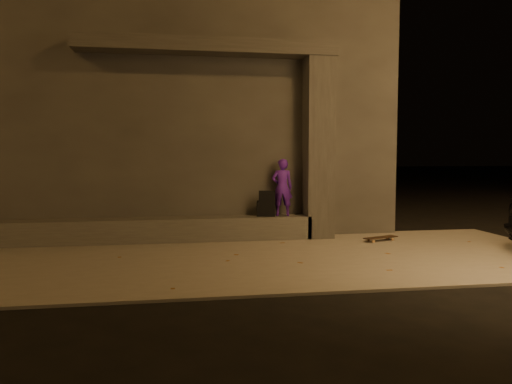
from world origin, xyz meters
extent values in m
plane|color=black|center=(0.00, 0.00, 0.00)|extent=(120.00, 120.00, 0.00)
cube|color=slate|center=(0.00, 2.00, 0.02)|extent=(11.00, 4.40, 0.04)
cube|color=#393634|center=(-1.00, 6.50, 2.60)|extent=(9.00, 5.00, 5.20)
cube|color=#4C4A45|center=(-1.50, 3.75, 0.27)|extent=(6.00, 0.55, 0.45)
cube|color=#393634|center=(1.70, 3.75, 1.84)|extent=(0.55, 0.55, 3.60)
cube|color=#393634|center=(-0.50, 3.80, 3.78)|extent=(5.00, 0.70, 0.28)
imported|color=#511AAB|center=(0.96, 3.75, 1.06)|extent=(0.45, 0.32, 1.14)
cube|color=black|center=(0.63, 3.75, 0.64)|extent=(0.41, 0.31, 0.30)
cube|color=black|center=(0.63, 3.75, 0.90)|extent=(0.33, 0.11, 0.22)
cube|color=black|center=(2.77, 3.07, 0.11)|extent=(0.76, 0.43, 0.02)
cylinder|color=tan|center=(2.97, 3.22, 0.07)|extent=(0.06, 0.05, 0.05)
cylinder|color=tan|center=(3.02, 3.09, 0.07)|extent=(0.06, 0.05, 0.05)
cylinder|color=tan|center=(2.51, 3.05, 0.07)|extent=(0.06, 0.05, 0.05)
cylinder|color=tan|center=(2.56, 2.91, 0.07)|extent=(0.06, 0.05, 0.05)
cube|color=#99999E|center=(3.00, 3.15, 0.10)|extent=(0.10, 0.16, 0.02)
cube|color=#99999E|center=(2.54, 2.98, 0.10)|extent=(0.10, 0.16, 0.02)
camera|label=1|loc=(-1.20, -5.99, 1.73)|focal=35.00mm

